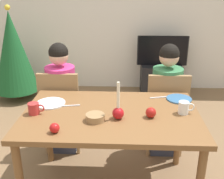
# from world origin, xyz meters

# --- Properties ---
(back_wall) EXTENTS (6.40, 0.10, 2.60)m
(back_wall) POSITION_xyz_m (0.00, 2.60, 1.30)
(back_wall) COLOR silver
(back_wall) RESTS_ON ground
(dining_table) EXTENTS (1.40, 0.90, 0.75)m
(dining_table) POSITION_xyz_m (0.00, 0.00, 0.67)
(dining_table) COLOR brown
(dining_table) RESTS_ON ground
(chair_left) EXTENTS (0.40, 0.40, 0.90)m
(chair_left) POSITION_xyz_m (-0.54, 0.61, 0.51)
(chair_left) COLOR #99754C
(chair_left) RESTS_ON ground
(chair_right) EXTENTS (0.40, 0.40, 0.90)m
(chair_right) POSITION_xyz_m (0.53, 0.61, 0.51)
(chair_right) COLOR #99754C
(chair_right) RESTS_ON ground
(person_left_child) EXTENTS (0.30, 0.30, 1.17)m
(person_left_child) POSITION_xyz_m (-0.54, 0.64, 0.57)
(person_left_child) COLOR #33384C
(person_left_child) RESTS_ON ground
(person_right_child) EXTENTS (0.30, 0.30, 1.17)m
(person_right_child) POSITION_xyz_m (0.53, 0.64, 0.57)
(person_right_child) COLOR #33384C
(person_right_child) RESTS_ON ground
(tv_stand) EXTENTS (0.64, 0.40, 0.48)m
(tv_stand) POSITION_xyz_m (0.70, 2.30, 0.24)
(tv_stand) COLOR black
(tv_stand) RESTS_ON ground
(tv) EXTENTS (0.79, 0.05, 0.46)m
(tv) POSITION_xyz_m (0.70, 2.30, 0.71)
(tv) COLOR black
(tv) RESTS_ON tv_stand
(christmas_tree) EXTENTS (0.67, 0.67, 1.42)m
(christmas_tree) POSITION_xyz_m (-1.56, 1.99, 0.74)
(christmas_tree) COLOR brown
(christmas_tree) RESTS_ON ground
(candle_centerpiece) EXTENTS (0.09, 0.09, 0.30)m
(candle_centerpiece) POSITION_xyz_m (0.06, -0.10, 0.81)
(candle_centerpiece) COLOR red
(candle_centerpiece) RESTS_ON dining_table
(plate_left) EXTENTS (0.25, 0.25, 0.01)m
(plate_left) POSITION_xyz_m (-0.52, 0.15, 0.76)
(plate_left) COLOR silver
(plate_left) RESTS_ON dining_table
(plate_right) EXTENTS (0.22, 0.22, 0.01)m
(plate_right) POSITION_xyz_m (0.59, 0.29, 0.76)
(plate_right) COLOR teal
(plate_right) RESTS_ON dining_table
(mug_left) EXTENTS (0.13, 0.09, 0.09)m
(mug_left) POSITION_xyz_m (-0.60, -0.04, 0.80)
(mug_left) COLOR #B72D2D
(mug_left) RESTS_ON dining_table
(mug_right) EXTENTS (0.13, 0.08, 0.10)m
(mug_right) POSITION_xyz_m (0.57, 0.01, 0.80)
(mug_right) COLOR white
(mug_right) RESTS_ON dining_table
(fork_left) EXTENTS (0.18, 0.04, 0.01)m
(fork_left) POSITION_xyz_m (-0.35, 0.11, 0.75)
(fork_left) COLOR silver
(fork_left) RESTS_ON dining_table
(fork_right) EXTENTS (0.18, 0.06, 0.01)m
(fork_right) POSITION_xyz_m (0.42, 0.32, 0.75)
(fork_right) COLOR silver
(fork_right) RESTS_ON dining_table
(bowl_walnuts) EXTENTS (0.14, 0.14, 0.05)m
(bowl_walnuts) POSITION_xyz_m (-0.11, -0.14, 0.78)
(bowl_walnuts) COLOR #99754C
(bowl_walnuts) RESTS_ON dining_table
(apple_near_candle) EXTENTS (0.07, 0.07, 0.07)m
(apple_near_candle) POSITION_xyz_m (-0.37, -0.32, 0.79)
(apple_near_candle) COLOR red
(apple_near_candle) RESTS_ON dining_table
(apple_by_left_plate) EXTENTS (0.08, 0.08, 0.08)m
(apple_by_left_plate) POSITION_xyz_m (0.31, -0.06, 0.79)
(apple_by_left_plate) COLOR #AB1A16
(apple_by_left_plate) RESTS_ON dining_table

